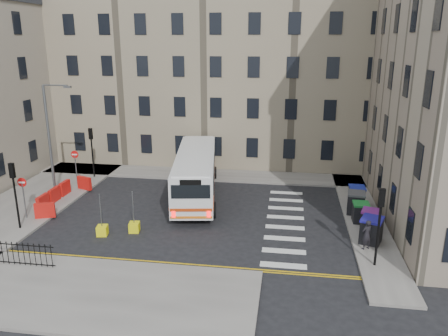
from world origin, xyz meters
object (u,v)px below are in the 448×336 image
(wheelie_bin_e, at_px, (357,196))
(bollard_chevron, at_px, (134,227))
(bus, at_px, (196,172))
(streetlamp, at_px, (49,139))
(wheelie_bin_b, at_px, (370,220))
(bollard_yellow, at_px, (102,230))
(pedestrian, at_px, (367,235))
(wheelie_bin_d, at_px, (356,203))
(wheelie_bin_c, at_px, (361,212))
(wheelie_bin_a, at_px, (371,230))

(wheelie_bin_e, relative_size, bollard_chevron, 2.23)
(bus, height_order, wheelie_bin_e, bus)
(streetlamp, distance_m, wheelie_bin_b, 22.52)
(wheelie_bin_b, height_order, bollard_yellow, wheelie_bin_b)
(wheelie_bin_e, bearing_deg, pedestrian, -92.85)
(bollard_chevron, bearing_deg, wheelie_bin_b, 8.68)
(pedestrian, bearing_deg, bus, -65.99)
(wheelie_bin_d, bearing_deg, wheelie_bin_c, -78.67)
(wheelie_bin_a, bearing_deg, streetlamp, -172.01)
(pedestrian, bearing_deg, streetlamp, -47.49)
(pedestrian, bearing_deg, bollard_yellow, -31.71)
(bollard_yellow, xyz_separation_m, bollard_chevron, (1.72, 0.74, 0.00))
(streetlamp, bearing_deg, bollard_yellow, -43.41)
(streetlamp, height_order, pedestrian, streetlamp)
(wheelie_bin_c, xyz_separation_m, wheelie_bin_e, (0.15, 2.92, 0.05))
(bus, relative_size, bollard_yellow, 20.18)
(bus, height_order, wheelie_bin_d, bus)
(wheelie_bin_e, bearing_deg, bollard_yellow, -155.42)
(wheelie_bin_d, relative_size, pedestrian, 0.84)
(pedestrian, height_order, bollard_yellow, pedestrian)
(streetlamp, distance_m, wheelie_bin_c, 22.03)
(streetlamp, relative_size, bollard_chevron, 13.57)
(streetlamp, xyz_separation_m, pedestrian, (21.41, -5.74, -3.34))
(bollard_yellow, height_order, bollard_chevron, same)
(wheelie_bin_c, bearing_deg, wheelie_bin_b, -71.61)
(wheelie_bin_c, xyz_separation_m, pedestrian, (-0.24, -3.82, 0.22))
(wheelie_bin_b, relative_size, pedestrian, 0.81)
(wheelie_bin_c, height_order, pedestrian, pedestrian)
(wheelie_bin_d, height_order, pedestrian, pedestrian)
(bus, xyz_separation_m, wheelie_bin_d, (11.20, -2.05, -0.99))
(bollard_chevron, bearing_deg, bus, 70.85)
(wheelie_bin_a, height_order, bollard_yellow, wheelie_bin_a)
(wheelie_bin_b, bearing_deg, bollard_yellow, -152.56)
(wheelie_bin_c, distance_m, wheelie_bin_e, 2.93)
(wheelie_bin_a, bearing_deg, pedestrian, -93.34)
(wheelie_bin_a, height_order, wheelie_bin_d, wheelie_bin_a)
(wheelie_bin_b, bearing_deg, wheelie_bin_d, 117.50)
(bollard_yellow, relative_size, bollard_chevron, 1.00)
(wheelie_bin_c, xyz_separation_m, wheelie_bin_d, (-0.10, 1.45, 0.09))
(bus, relative_size, bollard_chevron, 20.18)
(wheelie_bin_c, height_order, wheelie_bin_d, wheelie_bin_d)
(wheelie_bin_e, bearing_deg, bus, 177.59)
(wheelie_bin_d, bearing_deg, bus, 176.91)
(pedestrian, xyz_separation_m, bollard_yellow, (-15.13, -0.20, -0.69))
(bus, distance_m, wheelie_bin_b, 12.61)
(wheelie_bin_a, xyz_separation_m, wheelie_bin_d, (-0.27, 4.33, -0.01))
(wheelie_bin_b, bearing_deg, wheelie_bin_e, 110.27)
(bus, height_order, bollard_chevron, bus)
(wheelie_bin_a, xyz_separation_m, wheelie_bin_c, (-0.17, 2.88, -0.10))
(wheelie_bin_b, height_order, pedestrian, pedestrian)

